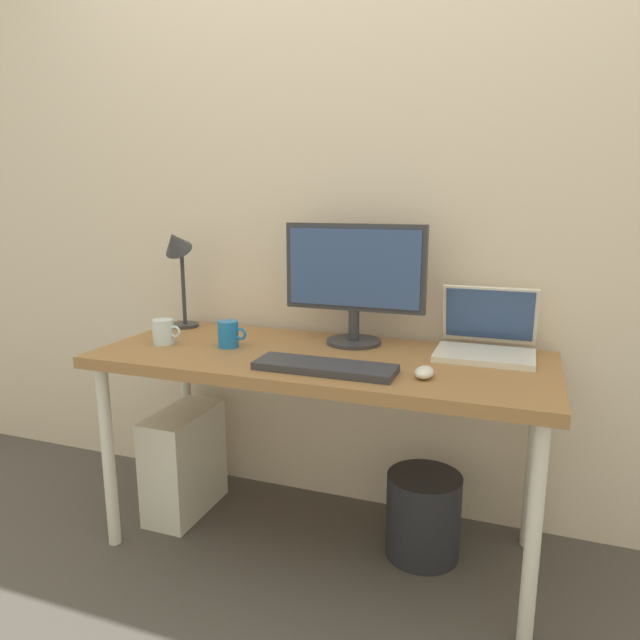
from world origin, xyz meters
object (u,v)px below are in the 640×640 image
Objects in this scene: wastebasket at (423,515)px; computer_tower at (184,462)px; glass_cup at (164,332)px; desk at (320,372)px; coffee_mug at (229,334)px; laptop at (487,338)px; desk_lamp at (177,257)px; mouse at (424,372)px; keyboard at (325,367)px; monitor at (354,276)px.

computer_tower is at bearing -177.98° from wastebasket.
computer_tower is (-0.01, 0.10, -0.55)m from glass_cup.
desk is 0.60m from glass_cup.
coffee_mug is at bearing -11.69° from computer_tower.
laptop reaches higher than computer_tower.
glass_cup is at bearing -166.85° from laptop.
desk_lamp is at bearing -179.07° from laptop.
mouse is at bearing -4.57° from glass_cup.
desk is at bearing 5.93° from glass_cup.
mouse is at bearing -16.84° from desk_lamp.
wastebasket is (0.70, 0.09, -0.62)m from coffee_mug.
desk_lamp is at bearing 118.95° from computer_tower.
keyboard is at bearing -65.45° from desk.
wastebasket is (0.94, 0.13, -0.61)m from glass_cup.
wastebasket is (0.30, -0.11, -0.82)m from monitor.
laptop is 1.07× the size of wastebasket.
coffee_mug is 0.26× the size of computer_tower.
desk is 0.41m from mouse.
keyboard is at bearing -140.58° from laptop.
monitor is at bearing 12.41° from computer_tower.
desk_lamp is at bearing 164.97° from desk.
monitor is 5.71× the size of mouse.
monitor is at bearing -0.03° from desk_lamp.
monitor is (0.07, 0.18, 0.31)m from desk.
glass_cup reaches higher than computer_tower.
coffee_mug is (-0.87, -0.22, -0.01)m from laptop.
coffee_mug is at bearing 159.65° from keyboard.
laptop is 0.76× the size of computer_tower.
glass_cup is (-0.66, 0.11, 0.03)m from keyboard.
coffee_mug is at bearing -166.07° from laptop.
laptop is 0.66m from wastebasket.
coffee_mug is 0.36× the size of wastebasket.
coffee_mug is 0.61m from computer_tower.
mouse is 1.12m from computer_tower.
coffee_mug is at bearing -30.78° from desk_lamp.
mouse reaches higher than desk.
keyboard is at bearing -139.64° from wastebasket.
mouse is (-0.15, -0.34, -0.04)m from laptop.
coffee_mug is at bearing -173.08° from wastebasket.
mouse is at bearing -19.96° from desk.
laptop is at bearing 37.78° from wastebasket.
mouse is at bearing -85.28° from wastebasket.
coffee_mug is at bearing -154.23° from monitor.
glass_cup reaches higher than keyboard.
laptop is 1.14m from glass_cup.
mouse is 0.96m from glass_cup.
desk is at bearing -3.42° from computer_tower.
mouse is 0.81× the size of glass_cup.
coffee_mug is 0.98× the size of glass_cup.
glass_cup is at bearing -174.07° from desk.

